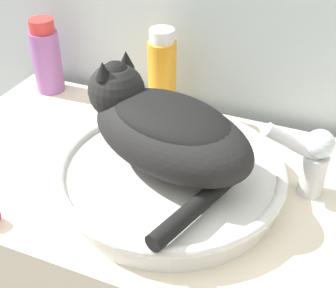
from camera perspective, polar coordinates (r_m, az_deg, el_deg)
sink_basin at (r=0.82m, az=0.30°, el=-3.83°), size 0.40×0.40×0.05m
cat at (r=0.77m, az=-0.55°, el=2.10°), size 0.34×0.32×0.17m
faucet at (r=0.82m, az=17.14°, el=-1.65°), size 0.12×0.07×0.14m
shampoo_bottle_tall at (r=1.00m, az=-0.72°, el=8.39°), size 0.06×0.06×0.20m
mouthwash_bottle at (r=1.14m, az=-14.59°, el=10.19°), size 0.07×0.07×0.18m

